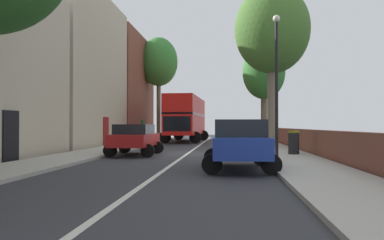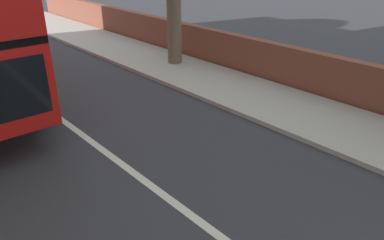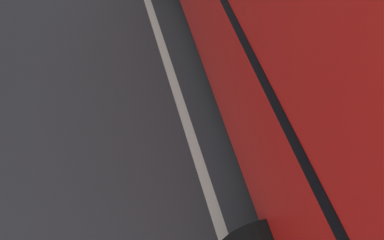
% 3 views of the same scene
% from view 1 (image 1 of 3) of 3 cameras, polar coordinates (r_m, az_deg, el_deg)
% --- Properties ---
extents(ground_plane, '(84.00, 84.00, 0.00)m').
position_cam_1_polar(ground_plane, '(20.73, -0.61, -4.97)').
color(ground_plane, '#333338').
extents(road_centre_line, '(0.16, 54.00, 0.01)m').
position_cam_1_polar(road_centre_line, '(20.73, -0.61, -4.96)').
color(road_centre_line, silver).
rests_on(road_centre_line, ground).
extents(sidewalk_left, '(2.60, 60.00, 0.12)m').
position_cam_1_polar(sidewalk_left, '(21.78, -13.58, -4.59)').
color(sidewalk_left, '#B2ADA3').
rests_on(sidewalk_left, ground).
extents(sidewalk_right, '(2.60, 60.00, 0.12)m').
position_cam_1_polar(sidewalk_right, '(20.80, 12.99, -4.77)').
color(sidewalk_right, '#B2ADA3').
rests_on(sidewalk_right, ground).
extents(terraced_houses_left, '(4.07, 47.52, 10.81)m').
position_cam_1_polar(terraced_houses_left, '(24.14, -21.08, 7.49)').
color(terraced_houses_left, brown).
rests_on(terraced_houses_left, ground).
extents(boundary_wall_right, '(0.36, 54.00, 1.29)m').
position_cam_1_polar(boundary_wall_right, '(21.03, 17.18, -3.12)').
color(boundary_wall_right, brown).
rests_on(boundary_wall_right, ground).
extents(double_decker_bus, '(3.79, 10.69, 4.06)m').
position_cam_1_polar(double_decker_bus, '(35.58, -0.88, 0.56)').
color(double_decker_bus, red).
rests_on(double_decker_bus, ground).
extents(parked_car_blue_right_0, '(2.54, 4.41, 1.69)m').
position_cam_1_polar(parked_car_blue_right_0, '(13.11, 6.95, -3.20)').
color(parked_car_blue_right_0, '#1E389E').
rests_on(parked_car_blue_right_0, ground).
extents(parked_car_red_left_2, '(2.45, 4.25, 1.55)m').
position_cam_1_polar(parked_car_red_left_2, '(19.53, -8.42, -2.58)').
color(parked_car_red_left_2, '#AD1919').
rests_on(parked_car_red_left_2, ground).
extents(street_tree_left_0, '(4.07, 4.07, 10.85)m').
position_cam_1_polar(street_tree_left_0, '(41.94, -4.96, 8.50)').
color(street_tree_left_0, brown).
rests_on(street_tree_left_0, sidewalk_left).
extents(street_tree_right_1, '(3.63, 3.63, 8.27)m').
position_cam_1_polar(street_tree_right_1, '(33.85, 10.59, 6.84)').
color(street_tree_right_1, brown).
rests_on(street_tree_right_1, sidewalk_right).
extents(street_tree_right_3, '(4.70, 4.70, 10.20)m').
position_cam_1_polar(street_tree_right_3, '(25.35, 11.78, 12.80)').
color(street_tree_right_3, '#7A6B56').
rests_on(street_tree_right_3, sidewalk_right).
extents(lamppost_right, '(0.32, 0.32, 6.31)m').
position_cam_1_polar(lamppost_right, '(17.63, 12.42, 6.72)').
color(lamppost_right, black).
rests_on(lamppost_right, sidewalk_right).
extents(litter_bin_right, '(0.55, 0.55, 1.13)m').
position_cam_1_polar(litter_bin_right, '(19.20, 14.83, -3.21)').
color(litter_bin_right, black).
rests_on(litter_bin_right, sidewalk_right).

